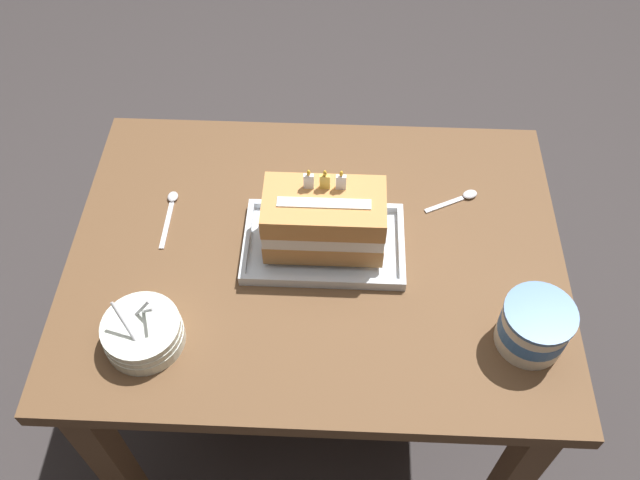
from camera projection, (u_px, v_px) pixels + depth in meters
ground_plane at (317, 403)px, 1.94m from camera, size 8.00×8.00×0.00m
dining_table at (316, 284)px, 1.45m from camera, size 0.99×0.75×0.74m
foil_tray at (324, 245)px, 1.35m from camera, size 0.32×0.20×0.02m
birthday_cake at (324, 220)px, 1.29m from camera, size 0.23×0.13×0.17m
bowl_stack at (143, 333)px, 1.21m from camera, size 0.15×0.15×0.12m
ice_cream_tub at (534, 326)px, 1.19m from camera, size 0.13×0.13×0.10m
serving_spoon_near_tray at (171, 206)px, 1.42m from camera, size 0.02×0.15×0.01m
serving_spoon_by_bowls at (464, 197)px, 1.43m from camera, size 0.12×0.07×0.01m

